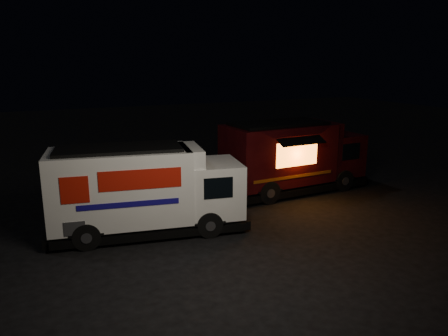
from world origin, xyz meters
The scene contains 3 objects.
ground centered at (0.00, 0.00, 0.00)m, with size 80.00×80.00×0.00m, color black.
white_truck centered at (-1.01, 1.11, 1.41)m, with size 6.24×2.13×2.83m, color white, non-canonical shape.
red_truck centered at (5.79, 3.03, 1.48)m, with size 6.38×2.35×2.97m, color #3A0A0C, non-canonical shape.
Camera 1 is at (-4.40, -11.87, 5.39)m, focal length 35.00 mm.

